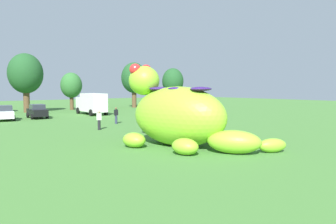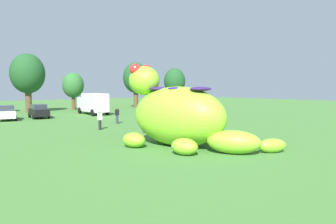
# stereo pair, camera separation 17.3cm
# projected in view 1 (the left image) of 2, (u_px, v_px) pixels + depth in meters

# --- Properties ---
(ground_plane) EXTENTS (160.00, 160.00, 0.00)m
(ground_plane) POSITION_uv_depth(u_px,v_px,m) (168.00, 144.00, 20.07)
(ground_plane) COLOR #427533
(giant_inflatable_creature) EXTENTS (7.06, 9.89, 5.38)m
(giant_inflatable_creature) POSITION_uv_depth(u_px,v_px,m) (178.00, 115.00, 19.45)
(giant_inflatable_creature) COLOR #8CD12D
(giant_inflatable_creature) RESTS_ON ground
(car_white) EXTENTS (2.42, 4.32, 1.72)m
(car_white) POSITION_uv_depth(u_px,v_px,m) (5.00, 113.00, 34.64)
(car_white) COLOR white
(car_white) RESTS_ON ground
(car_black) EXTENTS (2.17, 4.21, 1.72)m
(car_black) POSITION_uv_depth(u_px,v_px,m) (37.00, 111.00, 37.15)
(car_black) COLOR black
(car_black) RESTS_ON ground
(box_truck) EXTENTS (2.58, 6.48, 2.95)m
(box_truck) POSITION_uv_depth(u_px,v_px,m) (91.00, 103.00, 42.27)
(box_truck) COLOR silver
(box_truck) RESTS_ON ground
(tree_centre_left) EXTENTS (5.00, 5.00, 8.88)m
(tree_centre_left) POSITION_uv_depth(u_px,v_px,m) (26.00, 74.00, 45.44)
(tree_centre_left) COLOR brown
(tree_centre_left) RESTS_ON ground
(tree_centre) EXTENTS (3.55, 3.55, 6.29)m
(tree_centre) POSITION_uv_depth(u_px,v_px,m) (71.00, 85.00, 51.15)
(tree_centre) COLOR brown
(tree_centre) RESTS_ON ground
(tree_centre_right) EXTENTS (4.79, 4.79, 8.50)m
(tree_centre_right) POSITION_uv_depth(u_px,v_px,m) (134.00, 78.00, 57.14)
(tree_centre_right) COLOR brown
(tree_centre_right) RESTS_ON ground
(tree_mid_right) EXTENTS (4.32, 4.32, 7.67)m
(tree_mid_right) POSITION_uv_depth(u_px,v_px,m) (173.00, 81.00, 61.21)
(tree_mid_right) COLOR brown
(tree_mid_right) RESTS_ON ground
(spectator_near_inflatable) EXTENTS (0.38, 0.26, 1.71)m
(spectator_near_inflatable) POSITION_uv_depth(u_px,v_px,m) (139.00, 115.00, 32.27)
(spectator_near_inflatable) COLOR black
(spectator_near_inflatable) RESTS_ON ground
(spectator_by_cars) EXTENTS (0.38, 0.26, 1.71)m
(spectator_by_cars) POSITION_uv_depth(u_px,v_px,m) (99.00, 120.00, 26.87)
(spectator_by_cars) COLOR black
(spectator_by_cars) RESTS_ON ground
(spectator_wandering) EXTENTS (0.38, 0.26, 1.71)m
(spectator_wandering) POSITION_uv_depth(u_px,v_px,m) (147.00, 123.00, 24.63)
(spectator_wandering) COLOR #726656
(spectator_wandering) RESTS_ON ground
(spectator_far_side) EXTENTS (0.38, 0.26, 1.71)m
(spectator_far_side) POSITION_uv_depth(u_px,v_px,m) (116.00, 116.00, 31.44)
(spectator_far_side) COLOR #2D334C
(spectator_far_side) RESTS_ON ground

